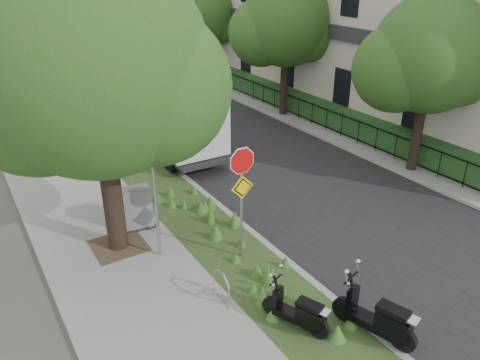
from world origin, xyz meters
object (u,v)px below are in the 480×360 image
(sign_assembly, at_px, (242,181))
(scooter_near, at_px, (303,315))
(utility_cabinet, at_px, (137,208))
(scooter_far, at_px, (383,322))
(box_truck, at_px, (176,118))

(sign_assembly, bearing_deg, scooter_near, -96.83)
(sign_assembly, bearing_deg, utility_cabinet, 121.02)
(scooter_far, xyz_separation_m, box_truck, (0.84, 11.56, 1.01))
(sign_assembly, bearing_deg, scooter_far, -77.98)
(box_truck, height_order, utility_cabinet, box_truck)
(sign_assembly, relative_size, box_truck, 0.60)
(sign_assembly, relative_size, scooter_near, 2.10)
(scooter_near, bearing_deg, sign_assembly, 83.17)
(scooter_near, height_order, utility_cabinet, utility_cabinet)
(scooter_far, bearing_deg, sign_assembly, 102.02)
(scooter_near, distance_m, utility_cabinet, 6.04)
(box_truck, bearing_deg, utility_cabinet, -126.84)
(box_truck, bearing_deg, scooter_far, -94.16)
(scooter_far, distance_m, box_truck, 11.64)
(sign_assembly, xyz_separation_m, scooter_near, (-0.35, -2.95, -1.83))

